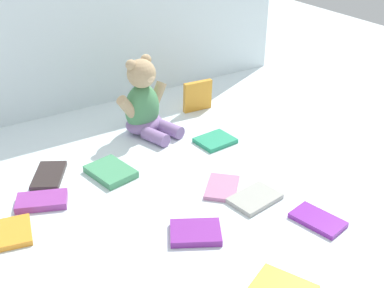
{
  "coord_description": "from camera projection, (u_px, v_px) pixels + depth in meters",
  "views": [
    {
      "loc": [
        -0.56,
        -1.01,
        0.7
      ],
      "look_at": [
        0.01,
        -0.1,
        0.1
      ],
      "focal_mm": 46.19,
      "sensor_mm": 36.0,
      "label": 1
    }
  ],
  "objects": [
    {
      "name": "book_case_3",
      "position": [
        255.0,
        198.0,
        1.19
      ],
      "size": [
        0.13,
        0.1,
        0.01
      ],
      "primitive_type": "cube",
      "rotation": [
        0.0,
        0.0,
        4.87
      ],
      "color": "#A2A39B",
      "rests_on": "ground_plane"
    },
    {
      "name": "book_case_0",
      "position": [
        49.0,
        175.0,
        1.28
      ],
      "size": [
        0.12,
        0.14,
        0.01
      ],
      "primitive_type": "cube",
      "rotation": [
        0.0,
        0.0,
        2.62
      ],
      "color": "#2D2423",
      "rests_on": "ground_plane"
    },
    {
      "name": "teddy_bear",
      "position": [
        144.0,
        105.0,
        1.46
      ],
      "size": [
        0.19,
        0.19,
        0.23
      ],
      "rotation": [
        0.0,
        0.0,
        0.31
      ],
      "color": "#4C8C59",
      "rests_on": "ground_plane"
    },
    {
      "name": "book_case_6",
      "position": [
        198.0,
        96.0,
        1.61
      ],
      "size": [
        0.1,
        0.03,
        0.1
      ],
      "primitive_type": "cube",
      "rotation": [
        0.05,
        0.0,
        -0.08
      ],
      "color": "orange",
      "rests_on": "ground_plane"
    },
    {
      "name": "book_case_7",
      "position": [
        318.0,
        220.0,
        1.11
      ],
      "size": [
        0.09,
        0.13,
        0.01
      ],
      "primitive_type": "cube",
      "rotation": [
        0.0,
        0.0,
        3.36
      ],
      "color": "purple",
      "rests_on": "ground_plane"
    },
    {
      "name": "book_case_8",
      "position": [
        196.0,
        233.0,
        1.07
      ],
      "size": [
        0.14,
        0.13,
        0.02
      ],
      "primitive_type": "cube",
      "rotation": [
        0.0,
        0.0,
        1.06
      ],
      "color": "#7E2A94",
      "rests_on": "ground_plane"
    },
    {
      "name": "book_case_9",
      "position": [
        215.0,
        141.0,
        1.44
      ],
      "size": [
        0.11,
        0.1,
        0.01
      ],
      "primitive_type": "cube",
      "rotation": [
        0.0,
        0.0,
        4.8
      ],
      "color": "#259066",
      "rests_on": "ground_plane"
    },
    {
      "name": "book_case_10",
      "position": [
        42.0,
        201.0,
        1.17
      ],
      "size": [
        0.13,
        0.11,
        0.02
      ],
      "primitive_type": "cube",
      "rotation": [
        0.0,
        0.0,
        1.18
      ],
      "color": "#8E3793",
      "rests_on": "ground_plane"
    },
    {
      "name": "ground_plane",
      "position": [
        171.0,
        162.0,
        1.35
      ],
      "size": [
        3.2,
        3.2,
        0.0
      ],
      "primitive_type": "plane",
      "color": "silver"
    },
    {
      "name": "book_case_1",
      "position": [
        222.0,
        187.0,
        1.23
      ],
      "size": [
        0.13,
        0.13,
        0.01
      ],
      "primitive_type": "cube",
      "rotation": [
        0.0,
        0.0,
        5.52
      ],
      "color": "#B47099",
      "rests_on": "ground_plane"
    },
    {
      "name": "book_case_5",
      "position": [
        13.0,
        232.0,
        1.07
      ],
      "size": [
        0.09,
        0.12,
        0.01
      ],
      "primitive_type": "cube",
      "rotation": [
        0.0,
        0.0,
        6.07
      ],
      "color": "orange",
      "rests_on": "ground_plane"
    },
    {
      "name": "book_case_4",
      "position": [
        111.0,
        172.0,
        1.29
      ],
      "size": [
        0.11,
        0.14,
        0.02
      ],
      "primitive_type": "cube",
      "rotation": [
        0.0,
        0.0,
        3.34
      ],
      "color": "#428F60",
      "rests_on": "ground_plane"
    },
    {
      "name": "backdrop_drape",
      "position": [
        94.0,
        9.0,
        1.54
      ],
      "size": [
        1.4,
        0.03,
        0.63
      ],
      "primitive_type": "cube",
      "color": "silver",
      "rests_on": "ground_plane"
    }
  ]
}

